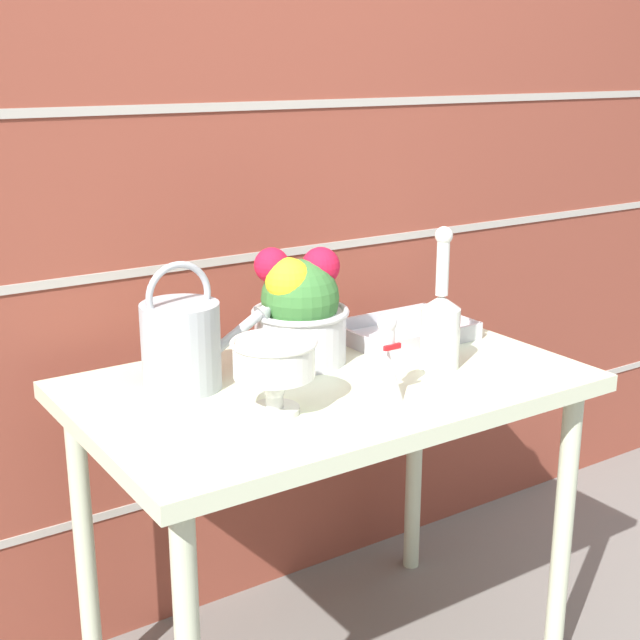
% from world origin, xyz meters
% --- Properties ---
extents(brick_wall, '(3.60, 0.08, 2.20)m').
position_xyz_m(brick_wall, '(0.00, 0.45, 1.10)').
color(brick_wall, brown).
rests_on(brick_wall, ground_plane).
extents(patio_table, '(1.05, 0.65, 0.74)m').
position_xyz_m(patio_table, '(0.00, 0.00, 0.65)').
color(patio_table, beige).
rests_on(patio_table, ground_plane).
extents(watering_can, '(0.31, 0.16, 0.26)m').
position_xyz_m(watering_can, '(-0.27, 0.12, 0.84)').
color(watering_can, '#9EA3A8').
rests_on(watering_can, patio_table).
extents(crystal_pedestal_bowl, '(0.16, 0.16, 0.15)m').
position_xyz_m(crystal_pedestal_bowl, '(-0.19, -0.10, 0.84)').
color(crystal_pedestal_bowl, silver).
rests_on(crystal_pedestal_bowl, patio_table).
extents(flower_planter, '(0.22, 0.22, 0.26)m').
position_xyz_m(flower_planter, '(0.01, 0.13, 0.86)').
color(flower_planter, '#BCBCC1').
rests_on(flower_planter, patio_table).
extents(glass_decanter, '(0.09, 0.09, 0.31)m').
position_xyz_m(glass_decanter, '(0.24, -0.07, 0.84)').
color(glass_decanter, silver).
rests_on(glass_decanter, patio_table).
extents(figurine_vase, '(0.07, 0.07, 0.18)m').
position_xyz_m(figurine_vase, '(0.02, -0.16, 0.81)').
color(figurine_vase, white).
rests_on(figurine_vase, patio_table).
extents(wire_tray, '(0.31, 0.22, 0.04)m').
position_xyz_m(wire_tray, '(0.31, 0.13, 0.75)').
color(wire_tray, '#B7B7BC').
rests_on(wire_tray, patio_table).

